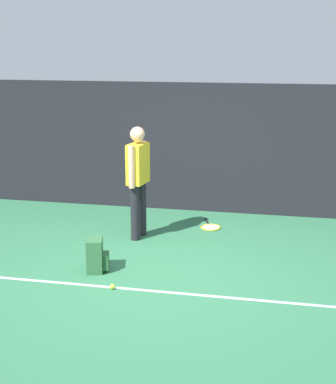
% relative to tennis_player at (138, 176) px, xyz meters
% --- Properties ---
extents(ground_plane, '(12.00, 12.00, 0.00)m').
position_rel_tennis_player_xyz_m(ground_plane, '(0.66, -1.37, -0.97)').
color(ground_plane, '#2D6B47').
extents(back_fence, '(10.00, 0.10, 2.24)m').
position_rel_tennis_player_xyz_m(back_fence, '(0.66, 1.63, 0.15)').
color(back_fence, black).
rests_on(back_fence, ground).
extents(court_line, '(9.00, 0.05, 0.00)m').
position_rel_tennis_player_xyz_m(court_line, '(0.66, -1.87, -0.96)').
color(court_line, white).
rests_on(court_line, ground).
extents(tennis_player, '(0.28, 0.52, 1.70)m').
position_rel_tennis_player_xyz_m(tennis_player, '(0.00, 0.00, 0.00)').
color(tennis_player, black).
rests_on(tennis_player, ground).
extents(tennis_racket, '(0.41, 0.64, 0.03)m').
position_rel_tennis_player_xyz_m(tennis_racket, '(1.01, 0.69, -0.95)').
color(tennis_racket, black).
rests_on(tennis_racket, ground).
extents(backpack, '(0.34, 0.34, 0.44)m').
position_rel_tennis_player_xyz_m(backpack, '(-0.20, -1.41, -0.76)').
color(backpack, '#2D6038').
rests_on(backpack, ground).
extents(tennis_ball_near_player, '(0.07, 0.07, 0.07)m').
position_rel_tennis_player_xyz_m(tennis_ball_near_player, '(0.17, -1.92, -0.93)').
color(tennis_ball_near_player, '#CCE033').
rests_on(tennis_ball_near_player, ground).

